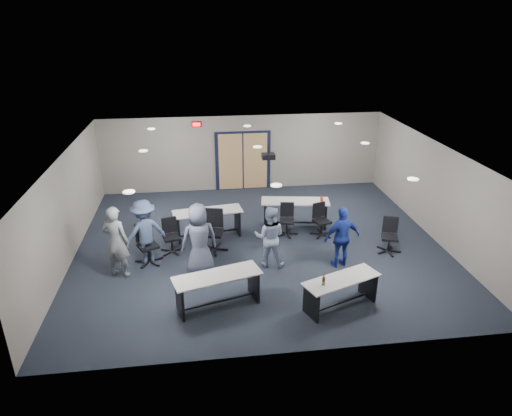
{
  "coord_description": "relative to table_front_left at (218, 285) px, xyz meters",
  "views": [
    {
      "loc": [
        -1.56,
        -11.28,
        5.95
      ],
      "look_at": [
        -0.14,
        -0.3,
        1.23
      ],
      "focal_mm": 32.0,
      "sensor_mm": 36.0,
      "label": 1
    }
  ],
  "objects": [
    {
      "name": "person_back",
      "position": [
        -1.73,
        2.19,
        0.33
      ],
      "size": [
        1.28,
        1.08,
        1.72
      ],
      "primitive_type": "imported",
      "rotation": [
        0.0,
        0.0,
        3.63
      ],
      "color": "#45577D",
      "rests_on": "floor"
    },
    {
      "name": "double_door",
      "position": [
        1.31,
        7.25,
        0.52
      ],
      "size": [
        2.0,
        0.07,
        2.2
      ],
      "color": "black",
      "rests_on": "back_wall"
    },
    {
      "name": "chair_loose_left",
      "position": [
        -1.67,
        2.12,
        0.0
      ],
      "size": [
        0.89,
        0.89,
        1.06
      ],
      "primitive_type": null,
      "rotation": [
        0.0,
        0.0,
        0.46
      ],
      "color": "black",
      "rests_on": "floor"
    },
    {
      "name": "person_lightblue",
      "position": [
        1.4,
        1.62,
        0.27
      ],
      "size": [
        0.91,
        0.78,
        1.61
      ],
      "primitive_type": "imported",
      "rotation": [
        0.0,
        0.0,
        2.89
      ],
      "color": "#98A9C9",
      "rests_on": "floor"
    },
    {
      "name": "person_gray",
      "position": [
        -2.34,
        1.61,
        0.39
      ],
      "size": [
        0.78,
        0.65,
        1.83
      ],
      "primitive_type": "imported",
      "rotation": [
        0.0,
        0.0,
        2.77
      ],
      "color": "gray",
      "rests_on": "floor"
    },
    {
      "name": "chair_back_a",
      "position": [
        -1.1,
        2.64,
        -0.06
      ],
      "size": [
        0.72,
        0.72,
        0.94
      ],
      "primitive_type": null,
      "rotation": [
        0.0,
        0.0,
        0.25
      ],
      "color": "black",
      "rests_on": "floor"
    },
    {
      "name": "table_back_left",
      "position": [
        -0.1,
        3.48,
        0.01
      ],
      "size": [
        2.03,
        0.93,
        0.79
      ],
      "rotation": [
        0.0,
        0.0,
        0.15
      ],
      "color": "#B4B2AA",
      "rests_on": "floor"
    },
    {
      "name": "table_back_right",
      "position": [
        2.53,
        3.85,
        0.03
      ],
      "size": [
        2.1,
        0.98,
        0.95
      ],
      "rotation": [
        0.0,
        0.0,
        -0.16
      ],
      "color": "#B4B2AA",
      "rests_on": "floor"
    },
    {
      "name": "chair_back_d",
      "position": [
        3.17,
        3.11,
        -0.05
      ],
      "size": [
        0.77,
        0.77,
        0.96
      ],
      "primitive_type": null,
      "rotation": [
        0.0,
        0.0,
        0.34
      ],
      "color": "black",
      "rests_on": "floor"
    },
    {
      "name": "floor",
      "position": [
        1.31,
        2.79,
        -0.53
      ],
      "size": [
        10.0,
        10.0,
        0.0
      ],
      "primitive_type": "plane",
      "color": "black",
      "rests_on": "ground"
    },
    {
      "name": "table_front_left",
      "position": [
        0.0,
        0.0,
        0.0
      ],
      "size": [
        2.01,
        1.13,
        0.77
      ],
      "rotation": [
        0.0,
        0.0,
        0.28
      ],
      "color": "#B4B2AA",
      "rests_on": "floor"
    },
    {
      "name": "chair_loose_right",
      "position": [
        4.7,
        1.88,
        -0.05
      ],
      "size": [
        0.76,
        0.76,
        0.96
      ],
      "primitive_type": null,
      "rotation": [
        0.0,
        0.0,
        -0.32
      ],
      "color": "black",
      "rests_on": "floor"
    },
    {
      "name": "person_navy",
      "position": [
        3.19,
        1.36,
        0.27
      ],
      "size": [
        0.99,
        0.55,
        1.61
      ],
      "primitive_type": "imported",
      "rotation": [
        0.0,
        0.0,
        3.31
      ],
      "color": "navy",
      "rests_on": "floor"
    },
    {
      "name": "exit_sign",
      "position": [
        -0.29,
        7.23,
        1.92
      ],
      "size": [
        0.32,
        0.07,
        0.18
      ],
      "color": "black",
      "rests_on": "back_wall"
    },
    {
      "name": "front_wall",
      "position": [
        1.31,
        -1.71,
        0.82
      ],
      "size": [
        10.0,
        0.04,
        2.7
      ],
      "primitive_type": "cube",
      "color": "gray",
      "rests_on": "floor"
    },
    {
      "name": "left_wall",
      "position": [
        -3.69,
        2.79,
        0.82
      ],
      "size": [
        0.04,
        9.0,
        2.7
      ],
      "primitive_type": "cube",
      "color": "gray",
      "rests_on": "floor"
    },
    {
      "name": "person_plaid",
      "position": [
        -0.36,
        1.47,
        0.39
      ],
      "size": [
        1.0,
        0.77,
        1.83
      ],
      "primitive_type": "imported",
      "rotation": [
        0.0,
        0.0,
        3.37
      ],
      "color": "#51566F",
      "rests_on": "floor"
    },
    {
      "name": "chair_back_c",
      "position": [
        2.17,
        3.28,
        -0.06
      ],
      "size": [
        0.68,
        0.68,
        0.94
      ],
      "primitive_type": null,
      "rotation": [
        0.0,
        0.0,
        -0.17
      ],
      "color": "black",
      "rests_on": "floor"
    },
    {
      "name": "ceiling_can_lights",
      "position": [
        1.31,
        3.04,
        2.14
      ],
      "size": [
        6.24,
        5.74,
        0.02
      ],
      "primitive_type": null,
      "color": "white",
      "rests_on": "ceiling"
    },
    {
      "name": "ceiling_projector",
      "position": [
        1.61,
        3.29,
        1.88
      ],
      "size": [
        0.35,
        0.32,
        0.37
      ],
      "color": "black",
      "rests_on": "ceiling"
    },
    {
      "name": "ceiling",
      "position": [
        1.31,
        2.79,
        2.17
      ],
      "size": [
        10.0,
        9.0,
        0.04
      ],
      "primitive_type": "cube",
      "color": "silver",
      "rests_on": "back_wall"
    },
    {
      "name": "chair_back_b",
      "position": [
        0.01,
        2.59,
        0.04
      ],
      "size": [
        0.87,
        0.87,
        1.14
      ],
      "primitive_type": null,
      "rotation": [
        0.0,
        0.0,
        -0.23
      ],
      "color": "black",
      "rests_on": "floor"
    },
    {
      "name": "right_wall",
      "position": [
        6.31,
        2.79,
        0.82
      ],
      "size": [
        0.04,
        9.0,
        2.7
      ],
      "primitive_type": "cube",
      "color": "gray",
      "rests_on": "floor"
    },
    {
      "name": "back_wall",
      "position": [
        1.31,
        7.29,
        0.82
      ],
      "size": [
        10.0,
        0.04,
        2.7
      ],
      "primitive_type": "cube",
      "color": "gray",
      "rests_on": "floor"
    },
    {
      "name": "table_front_right",
      "position": [
        2.65,
        -0.39,
        -0.04
      ],
      "size": [
        1.85,
        1.19,
        0.98
      ],
      "rotation": [
        0.0,
        0.0,
        0.37
      ],
      "color": "#B4B2AA",
      "rests_on": "floor"
    }
  ]
}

